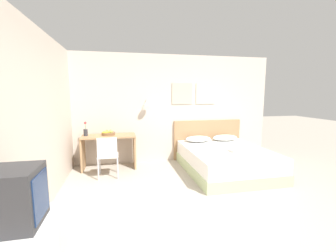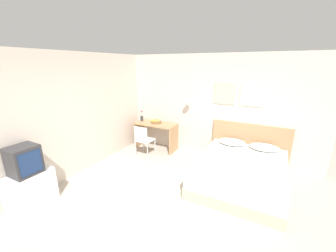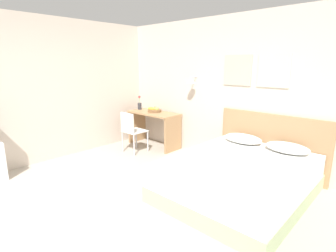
# 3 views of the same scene
# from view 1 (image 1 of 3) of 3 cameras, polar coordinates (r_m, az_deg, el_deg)

# --- Properties ---
(ground_plane) EXTENTS (24.00, 24.00, 0.00)m
(ground_plane) POSITION_cam_1_polar(r_m,az_deg,el_deg) (3.42, 10.77, -21.88)
(ground_plane) COLOR #B2A899
(wall_back) EXTENTS (5.37, 0.31, 2.65)m
(wall_back) POSITION_cam_1_polar(r_m,az_deg,el_deg) (5.66, 0.07, 4.45)
(wall_back) COLOR beige
(wall_back) RESTS_ON ground_plane
(wall_left) EXTENTS (0.06, 5.78, 2.65)m
(wall_left) POSITION_cam_1_polar(r_m,az_deg,el_deg) (2.86, -35.19, -1.02)
(wall_left) COLOR beige
(wall_left) RESTS_ON ground_plane
(bed) EXTENTS (1.69, 2.08, 0.52)m
(bed) POSITION_cam_1_polar(r_m,az_deg,el_deg) (5.14, 14.41, -8.40)
(bed) COLOR #B2C693
(bed) RESTS_ON ground_plane
(headboard) EXTENTS (1.81, 0.06, 1.01)m
(headboard) POSITION_cam_1_polar(r_m,az_deg,el_deg) (6.02, 9.95, -3.35)
(headboard) COLOR #A87F56
(headboard) RESTS_ON ground_plane
(pillow_left) EXTENTS (0.64, 0.41, 0.14)m
(pillow_left) POSITION_cam_1_polar(r_m,az_deg,el_deg) (5.62, 7.65, -3.26)
(pillow_left) COLOR white
(pillow_left) RESTS_ON bed
(pillow_right) EXTENTS (0.64, 0.41, 0.14)m
(pillow_right) POSITION_cam_1_polar(r_m,az_deg,el_deg) (5.90, 14.24, -2.89)
(pillow_right) COLOR white
(pillow_right) RESTS_ON bed
(folded_towel_near_foot) EXTENTS (0.29, 0.26, 0.06)m
(folded_towel_near_foot) POSITION_cam_1_polar(r_m,az_deg,el_deg) (4.84, 17.17, -5.95)
(folded_towel_near_foot) COLOR white
(folded_towel_near_foot) RESTS_ON bed
(desk) EXTENTS (1.19, 0.55, 0.77)m
(desk) POSITION_cam_1_polar(r_m,az_deg,el_deg) (5.31, -14.75, -4.77)
(desk) COLOR #A87F56
(desk) RESTS_ON ground_plane
(desk_chair) EXTENTS (0.41, 0.41, 0.85)m
(desk_chair) POSITION_cam_1_polar(r_m,az_deg,el_deg) (4.70, -15.07, -6.82)
(desk_chair) COLOR white
(desk_chair) RESTS_ON ground_plane
(fruit_bowl) EXTENTS (0.30, 0.30, 0.12)m
(fruit_bowl) POSITION_cam_1_polar(r_m,az_deg,el_deg) (5.29, -14.93, -1.77)
(fruit_bowl) COLOR brown
(fruit_bowl) RESTS_ON desk
(flower_vase) EXTENTS (0.09, 0.09, 0.32)m
(flower_vase) POSITION_cam_1_polar(r_m,az_deg,el_deg) (5.32, -20.20, -1.26)
(flower_vase) COLOR #333338
(flower_vase) RESTS_ON desk
(television) EXTENTS (0.40, 0.43, 0.49)m
(television) POSITION_cam_1_polar(r_m,az_deg,el_deg) (2.31, -34.36, -14.76)
(television) COLOR #2D2D30
(television) RESTS_ON tv_stand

